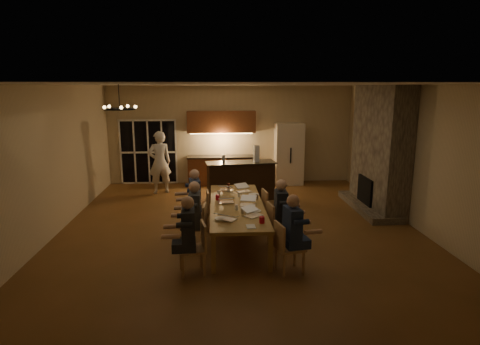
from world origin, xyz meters
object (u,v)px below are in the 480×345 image
(plate_far, at_px, (254,194))
(mug_front, at_px, (236,207))
(chair_right_near, at_px, (290,247))
(can_cola, at_px, (228,186))
(chair_left_far, at_px, (199,211))
(can_right, at_px, (257,197))
(person_right_near, at_px, (292,233))
(mug_back, at_px, (219,193))
(person_right_mid, at_px, (281,213))
(bar_bottle, at_px, (224,159))
(refrigerator, at_px, (289,154))
(can_silver, at_px, (242,210))
(standing_person, at_px, (160,162))
(dining_table, at_px, (237,221))
(bar_island, at_px, (241,181))
(chair_left_near, at_px, (192,248))
(chair_right_far, at_px, (273,209))
(laptop_c, at_px, (226,197))
(redcup_mid, at_px, (218,197))
(chair_left_mid, at_px, (195,226))
(person_left_near, at_px, (189,236))
(laptop_b, at_px, (254,210))
(bar_blender, at_px, (256,154))
(laptop_e, at_px, (226,186))
(mug_mid, at_px, (239,195))
(plate_left, at_px, (222,219))
(chandelier, at_px, (120,109))
(person_left_mid, at_px, (195,216))
(plate_near, at_px, (255,211))
(person_left_far, at_px, (195,200))
(laptop_d, at_px, (248,200))

(plate_far, bearing_deg, mug_front, -112.70)
(chair_right_near, xyz_separation_m, can_cola, (-0.95, 3.01, 0.37))
(chair_left_far, bearing_deg, can_right, 73.97)
(mug_front, height_order, plate_far, mug_front)
(person_right_near, xyz_separation_m, mug_front, (-0.89, 1.23, 0.11))
(chair_right_near, relative_size, mug_back, 8.90)
(person_right_mid, distance_m, can_cola, 2.12)
(mug_front, relative_size, bar_bottle, 0.42)
(refrigerator, relative_size, can_silver, 16.67)
(mug_back, distance_m, bar_bottle, 2.21)
(can_silver, bearing_deg, standing_person, 115.68)
(dining_table, relative_size, bar_island, 1.71)
(chair_left_near, distance_m, chair_right_far, 2.76)
(chair_left_near, xyz_separation_m, chair_left_far, (0.04, 2.12, 0.00))
(laptop_c, bearing_deg, redcup_mid, -53.93)
(chair_left_mid, xyz_separation_m, chair_right_near, (1.69, -1.17, 0.00))
(can_right, bearing_deg, person_left_near, -125.68)
(dining_table, relative_size, chair_right_near, 3.77)
(bar_bottle, bearing_deg, bar_island, 13.83)
(person_right_mid, relative_size, laptop_b, 4.31)
(mug_front, distance_m, bar_blender, 3.55)
(laptop_e, relative_size, can_right, 2.67)
(standing_person, relative_size, can_cola, 15.68)
(chair_right_far, relative_size, can_silver, 7.42)
(person_left_near, height_order, bar_bottle, person_left_near)
(chair_left_mid, height_order, mug_mid, chair_left_mid)
(person_left_near, bearing_deg, chair_right_far, 138.11)
(bar_island, bearing_deg, plate_left, -106.39)
(chandelier, bearing_deg, plate_left, -16.82)
(laptop_c, xyz_separation_m, bar_blender, (0.95, 2.92, 0.45))
(person_left_mid, xyz_separation_m, mug_mid, (0.93, 1.12, 0.11))
(redcup_mid, bearing_deg, can_right, -4.16)
(bar_island, xyz_separation_m, chandelier, (-2.48, -3.43, 2.21))
(bar_island, bearing_deg, plate_far, -94.05)
(dining_table, xyz_separation_m, chair_left_near, (-0.85, -1.58, 0.07))
(refrigerator, distance_m, chair_left_near, 7.02)
(chair_right_far, relative_size, person_right_mid, 0.64)
(laptop_c, relative_size, mug_front, 3.20)
(can_cola, bearing_deg, redcup_mid, -104.60)
(can_silver, height_order, plate_left, can_silver)
(dining_table, height_order, can_cola, can_cola)
(mug_front, bearing_deg, plate_near, -19.96)
(standing_person, bearing_deg, chair_right_near, 98.16)
(mug_front, bearing_deg, chair_left_near, -124.67)
(laptop_e, height_order, plate_left, laptop_e)
(chair_right_far, distance_m, can_silver, 1.50)
(standing_person, xyz_separation_m, bar_blender, (2.82, -0.82, 0.37))
(person_left_far, bearing_deg, plate_near, 38.90)
(bar_island, height_order, laptop_d, bar_island)
(person_left_far, height_order, laptop_c, person_left_far)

